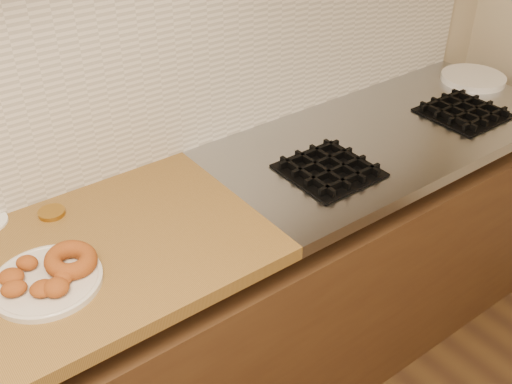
# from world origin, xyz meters

# --- Properties ---
(stovetop) EXTENTS (1.30, 0.62, 0.04)m
(stovetop) POSITION_xyz_m (1.15, 1.69, 0.88)
(stovetop) COLOR #9EA0A5
(stovetop) RESTS_ON base_cabinet
(backsplash) EXTENTS (3.60, 0.02, 0.60)m
(backsplash) POSITION_xyz_m (0.00, 1.99, 1.20)
(backsplash) COLOR beige
(backsplash) RESTS_ON wall_back
(burner_grates) EXTENTS (0.91, 0.26, 0.03)m
(burner_grates) POSITION_xyz_m (1.13, 1.61, 0.91)
(burner_grates) COLOR black
(burner_grates) RESTS_ON stovetop
(donut_plate) EXTENTS (0.26, 0.26, 0.01)m
(donut_plate) POSITION_xyz_m (-0.07, 1.64, 0.91)
(donut_plate) COLOR beige
(donut_plate) RESTS_ON butcher_block
(ring_donut) EXTENTS (0.18, 0.18, 0.06)m
(ring_donut) POSITION_xyz_m (-0.01, 1.64, 0.94)
(ring_donut) COLOR #9A4A1F
(ring_donut) RESTS_ON donut_plate
(fried_dough_chunks) EXTENTS (0.17, 0.20, 0.04)m
(fried_dough_chunks) POSITION_xyz_m (-0.10, 1.62, 0.93)
(fried_dough_chunks) COLOR #9A4A1F
(fried_dough_chunks) RESTS_ON donut_plate
(brass_jar_lid) EXTENTS (0.09, 0.09, 0.01)m
(brass_jar_lid) POSITION_xyz_m (0.04, 1.90, 0.91)
(brass_jar_lid) COLOR #A27529
(brass_jar_lid) RESTS_ON butcher_block
(plate_stack) EXTENTS (0.25, 0.25, 0.02)m
(plate_stack) POSITION_xyz_m (1.72, 1.77, 0.91)
(plate_stack) COLOR silver
(plate_stack) RESTS_ON stovetop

